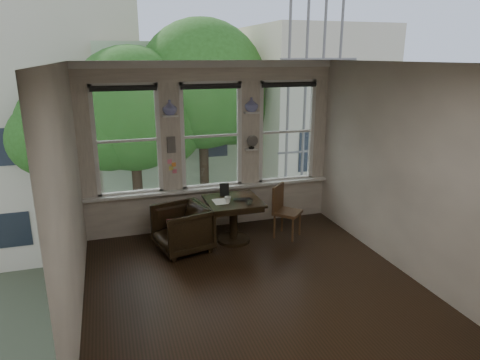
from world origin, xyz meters
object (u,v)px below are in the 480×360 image
object	(u,v)px
side_chair_right	(288,212)
laptop	(242,200)
table	(233,221)
armchair_left	(182,228)
mug	(228,200)

from	to	relation	value
side_chair_right	laptop	world-z (taller)	side_chair_right
table	armchair_left	size ratio (longest dim) A/B	1.08
table	laptop	xyz separation A→B (m)	(0.12, -0.10, 0.39)
armchair_left	side_chair_right	size ratio (longest dim) A/B	0.90
table	mug	xyz separation A→B (m)	(-0.13, -0.10, 0.43)
armchair_left	laptop	size ratio (longest dim) A/B	2.86
laptop	side_chair_right	bearing A→B (deg)	15.66
table	armchair_left	distance (m)	0.89
laptop	mug	bearing A→B (deg)	-164.41
table	side_chair_right	size ratio (longest dim) A/B	0.98
armchair_left	laptop	world-z (taller)	laptop
table	armchair_left	xyz separation A→B (m)	(-0.89, -0.08, 0.00)
table	side_chair_right	distance (m)	0.97
table	laptop	bearing A→B (deg)	-39.40
armchair_left	side_chair_right	bearing A→B (deg)	76.22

